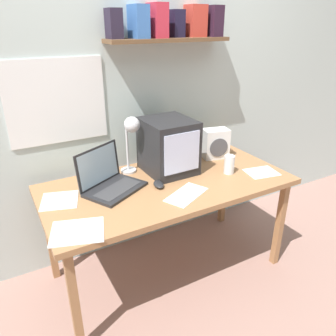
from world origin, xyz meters
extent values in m
plane|color=#9C766A|center=(0.00, 0.00, 0.00)|extent=(12.00, 12.00, 0.00)
cube|color=silver|center=(0.00, 0.48, 1.30)|extent=(5.60, 0.06, 2.60)
cube|color=white|center=(-0.54, 0.44, 1.20)|extent=(0.61, 0.01, 0.52)
cube|color=brown|center=(0.21, 0.36, 1.54)|extent=(0.86, 0.18, 0.02)
cube|color=#261F31|center=(-0.15, 0.39, 1.64)|extent=(0.08, 0.11, 0.17)
cube|color=#3A6BB7|center=(0.00, 0.37, 1.65)|extent=(0.09, 0.15, 0.19)
cube|color=#C32C3E|center=(0.13, 0.37, 1.65)|extent=(0.09, 0.15, 0.21)
cube|color=#1C1730|center=(0.28, 0.39, 1.64)|extent=(0.08, 0.11, 0.17)
cube|color=#BF3A2D|center=(0.43, 0.39, 1.65)|extent=(0.12, 0.12, 0.20)
cube|color=#2F1A2C|center=(0.56, 0.37, 1.65)|extent=(0.08, 0.15, 0.20)
cube|color=#A27047|center=(0.00, 0.00, 0.69)|extent=(1.58, 0.77, 0.03)
cube|color=#A27047|center=(-0.73, -0.32, 0.34)|extent=(0.04, 0.05, 0.67)
cube|color=#A27047|center=(0.73, -0.32, 0.34)|extent=(0.04, 0.05, 0.67)
cube|color=#A27047|center=(-0.73, 0.32, 0.34)|extent=(0.04, 0.05, 0.67)
cube|color=#A27047|center=(0.73, 0.32, 0.34)|extent=(0.04, 0.05, 0.67)
cube|color=#232326|center=(0.09, 0.16, 0.89)|extent=(0.32, 0.35, 0.36)
cube|color=silver|center=(0.09, -0.02, 0.90)|extent=(0.26, 0.01, 0.26)
cube|color=#232326|center=(-0.33, 0.06, 0.72)|extent=(0.42, 0.37, 0.02)
cube|color=#38383A|center=(-0.33, 0.04, 0.73)|extent=(0.32, 0.26, 0.00)
cube|color=#232326|center=(-0.40, 0.17, 0.84)|extent=(0.32, 0.19, 0.24)
cube|color=#A4C1D6|center=(-0.40, 0.17, 0.84)|extent=(0.29, 0.17, 0.21)
cylinder|color=silver|center=(-0.16, 0.28, 0.71)|extent=(0.11, 0.11, 0.01)
cylinder|color=silver|center=(-0.16, 0.28, 0.89)|extent=(0.02, 0.02, 0.33)
sphere|color=silver|center=(-0.14, 0.22, 1.05)|extent=(0.10, 0.10, 0.10)
cylinder|color=white|center=(0.43, -0.08, 0.77)|extent=(0.07, 0.07, 0.13)
cylinder|color=#CC3D47|center=(0.43, -0.08, 0.75)|extent=(0.06, 0.06, 0.09)
cube|color=white|center=(0.52, 0.20, 0.82)|extent=(0.21, 0.16, 0.22)
cylinder|color=#4C4C51|center=(0.50, 0.14, 0.80)|extent=(0.14, 0.04, 0.14)
ellipsoid|color=#232326|center=(-0.08, -0.03, 0.72)|extent=(0.08, 0.11, 0.03)
cube|color=white|center=(0.01, -0.20, 0.71)|extent=(0.32, 0.25, 0.00)
cube|color=silver|center=(-0.66, 0.10, 0.71)|extent=(0.26, 0.26, 0.00)
cube|color=white|center=(0.63, -0.18, 0.71)|extent=(0.24, 0.20, 0.00)
cube|color=silver|center=(-0.65, -0.26, 0.71)|extent=(0.31, 0.29, 0.00)
camera|label=1|loc=(-0.91, -1.64, 1.65)|focal=35.00mm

